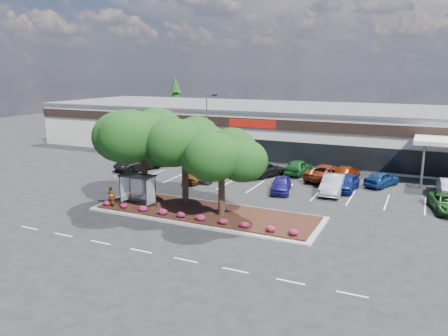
% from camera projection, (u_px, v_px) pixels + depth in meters
% --- Properties ---
extents(ground, '(160.00, 160.00, 0.00)m').
position_uv_depth(ground, '(205.00, 235.00, 29.67)').
color(ground, black).
rests_on(ground, ground).
extents(retail_store, '(80.40, 25.20, 6.25)m').
position_uv_depth(retail_store, '(321.00, 130.00, 58.94)').
color(retail_store, silver).
rests_on(retail_store, ground).
extents(landscape_island, '(18.00, 6.00, 0.26)m').
position_uv_depth(landscape_island, '(206.00, 213.00, 34.00)').
color(landscape_island, '#9E9E99').
rests_on(landscape_island, ground).
extents(lane_markings, '(33.12, 20.06, 0.01)m').
position_uv_depth(lane_markings, '(257.00, 196.00, 38.94)').
color(lane_markings, silver).
rests_on(lane_markings, ground).
extents(shrub_row, '(17.00, 0.80, 0.50)m').
position_uv_depth(shrub_row, '(193.00, 216.00, 32.06)').
color(shrub_row, maroon).
rests_on(shrub_row, landscape_island).
extents(bus_shelter, '(2.75, 1.55, 2.59)m').
position_uv_depth(bus_shelter, '(138.00, 181.00, 34.87)').
color(bus_shelter, black).
rests_on(bus_shelter, landscape_island).
extents(island_tree_west, '(7.20, 7.20, 7.89)m').
position_uv_depth(island_tree_west, '(144.00, 154.00, 36.04)').
color(island_tree_west, '#18340E').
rests_on(island_tree_west, landscape_island).
extents(island_tree_mid, '(6.60, 6.60, 7.32)m').
position_uv_depth(island_tree_mid, '(185.00, 160.00, 35.27)').
color(island_tree_mid, '#18340E').
rests_on(island_tree_mid, landscape_island).
extents(island_tree_east, '(5.80, 5.80, 6.50)m').
position_uv_depth(island_tree_east, '(222.00, 173.00, 32.38)').
color(island_tree_east, '#18340E').
rests_on(island_tree_east, landscape_island).
extents(conifer_north_west, '(4.40, 4.40, 10.00)m').
position_uv_depth(conifer_north_west, '(176.00, 103.00, 81.65)').
color(conifer_north_west, '#18340E').
rests_on(conifer_north_west, ground).
extents(person_waiting, '(0.65, 0.47, 1.65)m').
position_uv_depth(person_waiting, '(111.00, 197.00, 34.99)').
color(person_waiting, '#594C47').
rests_on(person_waiting, landscape_island).
extents(light_pole, '(1.43, 0.50, 8.69)m').
position_uv_depth(light_pole, '(208.00, 139.00, 46.74)').
color(light_pole, '#9E9E99').
rests_on(light_pole, ground).
extents(car_0, '(4.59, 6.16, 1.55)m').
position_uv_depth(car_0, '(138.00, 163.00, 49.22)').
color(car_0, black).
rests_on(car_0, ground).
extents(car_1, '(2.51, 4.41, 1.41)m').
position_uv_depth(car_1, '(194.00, 175.00, 44.08)').
color(car_1, brown).
rests_on(car_1, ground).
extents(car_2, '(2.27, 4.69, 1.54)m').
position_uv_depth(car_2, '(209.00, 173.00, 44.63)').
color(car_2, '#515158').
rests_on(car_2, ground).
extents(car_3, '(2.61, 4.52, 1.45)m').
position_uv_depth(car_3, '(281.00, 184.00, 40.18)').
color(car_3, navy).
rests_on(car_3, ground).
extents(car_5, '(2.03, 5.18, 1.68)m').
position_uv_depth(car_5, '(333.00, 184.00, 39.76)').
color(car_5, '#A4A7B0').
rests_on(car_5, ground).
extents(car_6, '(2.06, 4.55, 1.52)m').
position_uv_depth(car_6, '(347.00, 183.00, 40.64)').
color(car_6, navy).
rests_on(car_6, ground).
extents(car_7, '(3.33, 5.35, 1.38)m').
position_uv_depth(car_7, '(448.00, 203.00, 34.61)').
color(car_7, '#1F4C1E').
rests_on(car_7, ground).
extents(car_9, '(4.25, 5.90, 1.49)m').
position_uv_depth(car_9, '(176.00, 154.00, 54.59)').
color(car_9, brown).
rests_on(car_9, ground).
extents(car_10, '(2.92, 4.78, 1.52)m').
position_uv_depth(car_10, '(233.00, 161.00, 50.43)').
color(car_10, '#184319').
rests_on(car_10, ground).
extents(car_11, '(3.65, 5.00, 1.58)m').
position_uv_depth(car_11, '(266.00, 169.00, 46.04)').
color(car_11, black).
rests_on(car_11, ground).
extents(car_12, '(2.26, 4.96, 1.65)m').
position_uv_depth(car_12, '(299.00, 167.00, 47.14)').
color(car_12, '#174F20').
rests_on(car_12, ground).
extents(car_13, '(4.21, 6.49, 1.66)m').
position_uv_depth(car_13, '(328.00, 173.00, 44.40)').
color(car_13, maroon).
rests_on(car_13, ground).
extents(car_14, '(2.52, 5.26, 1.48)m').
position_uv_depth(car_14, '(346.00, 173.00, 44.78)').
color(car_14, '#652007').
rests_on(car_14, ground).
extents(car_15, '(3.36, 4.66, 1.47)m').
position_uv_depth(car_15, '(382.00, 179.00, 42.23)').
color(car_15, navy).
rests_on(car_15, ground).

